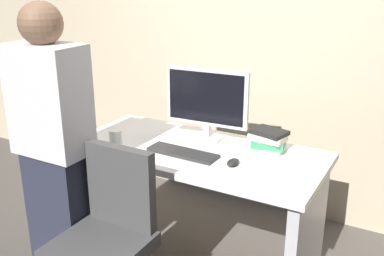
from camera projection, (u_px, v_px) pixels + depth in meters
The scene contains 10 objects.
ground_plane at pixel (196, 255), 2.96m from camera, with size 9.00×9.00×0.00m, color #4C4742.
wall_back at pixel (258, 11), 3.23m from camera, with size 6.40×0.10×3.00m, color tan.
desk at pixel (196, 183), 2.79m from camera, with size 1.54×0.72×0.76m.
office_chair at pixel (108, 248), 2.31m from camera, with size 0.52×0.52×0.94m.
person_at_desk at pixel (55, 154), 2.42m from camera, with size 0.40×0.24×1.64m.
monitor at pixel (207, 100), 2.79m from camera, with size 0.54×0.15×0.46m.
keyboard at pixel (183, 153), 2.63m from camera, with size 0.43×0.13×0.02m, color #262626.
mouse at pixel (233, 162), 2.48m from camera, with size 0.06×0.10×0.03m, color black.
cup_near_keyboard at pixel (116, 137), 2.77m from camera, with size 0.08×0.08×0.09m, color white.
book_stack at pixel (268, 140), 2.66m from camera, with size 0.23×0.19×0.13m.
Camera 1 is at (1.20, -2.21, 1.77)m, focal length 42.07 mm.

